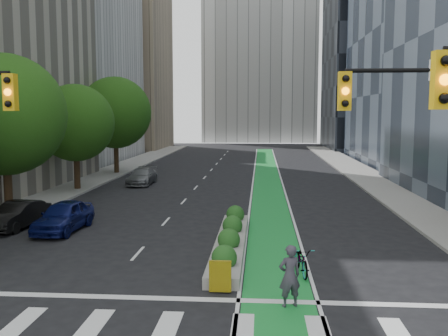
% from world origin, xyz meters
% --- Properties ---
extents(ground, '(160.00, 160.00, 0.00)m').
position_xyz_m(ground, '(0.00, 0.00, 0.00)').
color(ground, black).
rests_on(ground, ground).
extents(sidewalk_left, '(3.60, 90.00, 0.15)m').
position_xyz_m(sidewalk_left, '(-11.80, 25.00, 0.07)').
color(sidewalk_left, gray).
rests_on(sidewalk_left, ground).
extents(sidewalk_right, '(3.60, 90.00, 0.15)m').
position_xyz_m(sidewalk_right, '(11.80, 25.00, 0.07)').
color(sidewalk_right, gray).
rests_on(sidewalk_right, ground).
extents(bike_lane_paint, '(2.20, 70.00, 0.01)m').
position_xyz_m(bike_lane_paint, '(3.00, 30.00, 0.01)').
color(bike_lane_paint, '#1A9037').
rests_on(bike_lane_paint, ground).
extents(building_tan_far, '(14.00, 16.00, 26.00)m').
position_xyz_m(building_tan_far, '(-20.00, 66.00, 13.00)').
color(building_tan_far, tan).
rests_on(building_tan_far, ground).
extents(building_dark_end, '(14.00, 18.00, 28.00)m').
position_xyz_m(building_dark_end, '(20.00, 68.00, 14.00)').
color(building_dark_end, black).
rests_on(building_dark_end, ground).
extents(tree_mid, '(6.40, 6.40, 8.78)m').
position_xyz_m(tree_mid, '(-11.00, 12.00, 5.57)').
color(tree_mid, black).
rests_on(tree_mid, ground).
extents(tree_midfar, '(5.60, 5.60, 7.76)m').
position_xyz_m(tree_midfar, '(-11.00, 22.00, 4.95)').
color(tree_midfar, black).
rests_on(tree_midfar, ground).
extents(tree_far, '(6.60, 6.60, 9.00)m').
position_xyz_m(tree_far, '(-11.00, 32.00, 5.69)').
color(tree_far, black).
rests_on(tree_far, ground).
extents(median_planter, '(1.20, 10.26, 1.10)m').
position_xyz_m(median_planter, '(1.20, 7.04, 0.37)').
color(median_planter, gray).
rests_on(median_planter, ground).
extents(bicycle, '(0.92, 1.98, 1.00)m').
position_xyz_m(bicycle, '(3.91, 3.91, 0.50)').
color(bicycle, gray).
rests_on(bicycle, ground).
extents(cyclist, '(0.79, 0.65, 1.86)m').
position_xyz_m(cyclist, '(3.31, 0.85, 0.93)').
color(cyclist, '#3B3742').
rests_on(cyclist, ground).
extents(parked_car_left_near, '(1.94, 4.39, 1.47)m').
position_xyz_m(parked_car_left_near, '(-7.00, 9.55, 0.73)').
color(parked_car_left_near, '#0D1452').
rests_on(parked_car_left_near, ground).
extents(parked_car_left_mid, '(1.83, 4.14, 1.32)m').
position_xyz_m(parked_car_left_mid, '(-9.50, 9.98, 0.66)').
color(parked_car_left_mid, black).
rests_on(parked_car_left_mid, ground).
extents(parked_car_left_far, '(1.82, 4.46, 1.29)m').
position_xyz_m(parked_car_left_far, '(-7.00, 25.42, 0.65)').
color(parked_car_left_far, slate).
rests_on(parked_car_left_far, ground).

